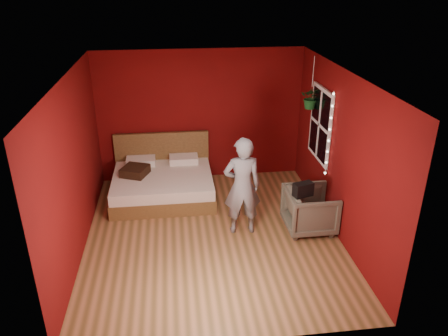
% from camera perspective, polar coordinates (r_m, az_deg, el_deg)
% --- Properties ---
extents(floor, '(4.50, 4.50, 0.00)m').
position_cam_1_polar(floor, '(7.16, -1.52, -8.73)').
color(floor, '#9C643E').
rests_on(floor, ground).
extents(room_walls, '(4.04, 4.54, 2.62)m').
position_cam_1_polar(room_walls, '(6.40, -1.68, 3.95)').
color(room_walls, '#610A0A').
rests_on(room_walls, ground).
extents(window, '(0.05, 0.97, 1.27)m').
position_cam_1_polar(window, '(7.70, 12.45, 5.57)').
color(window, white).
rests_on(window, room_walls).
extents(fairy_lights, '(0.04, 0.04, 1.45)m').
position_cam_1_polar(fairy_lights, '(7.23, 13.58, 4.21)').
color(fairy_lights, silver).
rests_on(fairy_lights, room_walls).
extents(bed, '(1.85, 1.57, 1.02)m').
position_cam_1_polar(bed, '(8.32, -7.97, -1.85)').
color(bed, brown).
rests_on(bed, ground).
extents(person, '(0.60, 0.39, 1.63)m').
position_cam_1_polar(person, '(6.87, 2.38, -2.41)').
color(person, slate).
rests_on(person, ground).
extents(armchair, '(0.80, 0.77, 0.72)m').
position_cam_1_polar(armchair, '(7.27, 11.16, -5.38)').
color(armchair, '#5F5A4B').
rests_on(armchair, ground).
extents(handbag, '(0.34, 0.24, 0.22)m').
position_cam_1_polar(handbag, '(6.86, 10.29, -2.77)').
color(handbag, black).
rests_on(handbag, armchair).
extents(throw_pillow, '(0.57, 0.57, 0.15)m').
position_cam_1_polar(throw_pillow, '(8.21, -11.55, -0.38)').
color(throw_pillow, '#321A10').
rests_on(throw_pillow, bed).
extents(hanging_plant, '(0.44, 0.41, 0.92)m').
position_cam_1_polar(hanging_plant, '(7.87, 11.32, 8.99)').
color(hanging_plant, silver).
rests_on(hanging_plant, room_walls).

